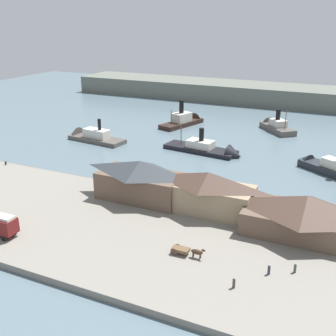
# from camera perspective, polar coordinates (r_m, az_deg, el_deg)

# --- Properties ---
(ground_plane) EXTENTS (320.00, 320.00, 0.00)m
(ground_plane) POSITION_cam_1_polar(r_m,az_deg,el_deg) (98.42, -2.70, -2.51)
(ground_plane) COLOR slate
(quay_promenade) EXTENTS (110.00, 36.00, 1.20)m
(quay_promenade) POSITION_cam_1_polar(r_m,az_deg,el_deg) (81.21, -9.95, -7.53)
(quay_promenade) COLOR gray
(quay_promenade) RESTS_ON ground
(seawall_edge) EXTENTS (110.00, 0.80, 1.00)m
(seawall_edge) POSITION_cam_1_polar(r_m,az_deg,el_deg) (95.31, -3.71, -2.99)
(seawall_edge) COLOR #666159
(seawall_edge) RESTS_ON ground
(ferry_shed_west_terminal) EXTENTS (18.23, 9.03, 8.42)m
(ferry_shed_west_terminal) POSITION_cam_1_polar(r_m,az_deg,el_deg) (87.68, -3.78, -1.60)
(ferry_shed_west_terminal) COLOR brown
(ferry_shed_west_terminal) RESTS_ON quay_promenade
(ferry_shed_central_terminal) EXTENTS (18.39, 8.16, 8.20)m
(ferry_shed_central_terminal) POSITION_cam_1_polar(r_m,az_deg,el_deg) (82.38, 5.43, -3.21)
(ferry_shed_central_terminal) COLOR #998466
(ferry_shed_central_terminal) RESTS_ON quay_promenade
(ferry_shed_customs_shed) EXTENTS (21.49, 11.23, 7.48)m
(ferry_shed_customs_shed) POSITION_cam_1_polar(r_m,az_deg,el_deg) (77.42, 18.28, -6.11)
(ferry_shed_customs_shed) COLOR brown
(ferry_shed_customs_shed) RESTS_ON quay_promenade
(horse_cart) EXTENTS (5.73, 1.69, 1.87)m
(horse_cart) POSITION_cam_1_polar(r_m,az_deg,el_deg) (68.93, 2.51, -11.17)
(horse_cart) COLOR brown
(horse_cart) RESTS_ON quay_promenade
(pedestrian_standing_center) EXTENTS (0.40, 0.40, 1.62)m
(pedestrian_standing_center) POSITION_cam_1_polar(r_m,az_deg,el_deg) (67.72, 16.97, -12.96)
(pedestrian_standing_center) COLOR #3D4C42
(pedestrian_standing_center) RESTS_ON quay_promenade
(pedestrian_near_west_shed) EXTENTS (0.42, 0.42, 1.70)m
(pedestrian_near_west_shed) POSITION_cam_1_polar(r_m,az_deg,el_deg) (66.26, 13.63, -13.37)
(pedestrian_near_west_shed) COLOR #33384C
(pedestrian_near_west_shed) RESTS_ON quay_promenade
(pedestrian_walking_east) EXTENTS (0.42, 0.42, 1.71)m
(pedestrian_walking_east) POSITION_cam_1_polar(r_m,az_deg,el_deg) (62.49, 8.99, -15.28)
(pedestrian_walking_east) COLOR #4C3D33
(pedestrian_walking_east) RESTS_ON quay_promenade
(mooring_post_center_west) EXTENTS (0.44, 0.44, 0.90)m
(mooring_post_center_west) POSITION_cam_1_polar(r_m,az_deg,el_deg) (116.50, -21.29, 0.62)
(mooring_post_center_west) COLOR black
(mooring_post_center_west) RESTS_ON quay_promenade
(ferry_approaching_west) EXTENTS (24.36, 9.02, 10.12)m
(ferry_approaching_west) POSITION_cam_1_polar(r_m,az_deg,el_deg) (121.74, 5.99, 2.44)
(ferry_approaching_west) COLOR black
(ferry_approaching_west) RESTS_ON ground
(ferry_approaching_east) EXTENTS (14.98, 15.88, 10.08)m
(ferry_approaching_east) POSITION_cam_1_polar(r_m,az_deg,el_deg) (150.69, 14.39, 5.57)
(ferry_approaching_east) COLOR #514C47
(ferry_approaching_east) RESTS_ON ground
(ferry_departing_north) EXTENTS (21.32, 15.80, 9.60)m
(ferry_departing_north) POSITION_cam_1_polar(r_m,az_deg,el_deg) (113.51, 21.11, 0.04)
(ferry_departing_north) COLOR #23282D
(ferry_departing_north) RESTS_ON ground
(ferry_near_quay) EXTENTS (11.41, 20.87, 11.26)m
(ferry_near_quay) POSITION_cam_1_polar(r_m,az_deg,el_deg) (153.86, 2.43, 6.54)
(ferry_near_quay) COLOR black
(ferry_near_quay) RESTS_ON ground
(ferry_moored_east) EXTENTS (21.39, 8.46, 9.64)m
(ferry_moored_east) POSITION_cam_1_polar(r_m,az_deg,el_deg) (136.78, -10.65, 4.26)
(ferry_moored_east) COLOR #514C47
(ferry_moored_east) RESTS_ON ground
(far_headland) EXTENTS (180.00, 24.00, 8.00)m
(far_headland) POSITION_cam_1_polar(r_m,az_deg,el_deg) (197.88, 12.36, 9.89)
(far_headland) COLOR #60665B
(far_headland) RESTS_ON ground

